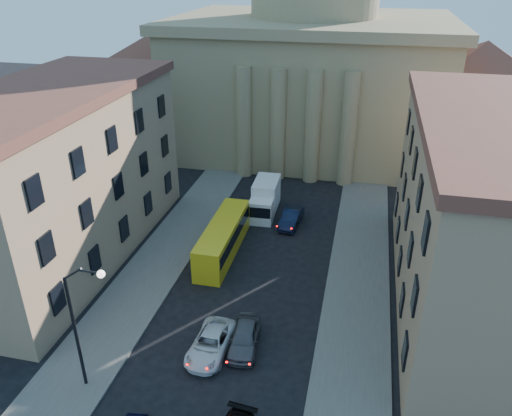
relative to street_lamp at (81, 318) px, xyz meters
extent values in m
cube|color=#55544E|center=(-1.53, 10.00, -5.21)|extent=(5.00, 60.00, 0.15)
cube|color=#55544E|center=(15.47, 10.00, -5.21)|extent=(5.00, 60.00, 0.15)
cube|color=#908059|center=(6.97, 48.00, 2.71)|extent=(34.00, 26.00, 16.00)
cube|color=#908059|center=(6.97, 48.00, 11.11)|extent=(35.50, 27.50, 1.20)
cube|color=#908059|center=(-14.03, 46.00, 0.21)|extent=(13.00, 13.00, 11.00)
cone|color=brown|center=(-14.03, 46.00, 7.71)|extent=(26.02, 26.02, 4.00)
cube|color=#908059|center=(27.97, 46.00, 0.21)|extent=(13.00, 13.00, 11.00)
cone|color=brown|center=(27.97, 46.00, 7.71)|extent=(26.02, 26.02, 4.00)
cylinder|color=#908059|center=(0.97, 34.80, 1.21)|extent=(1.80, 1.80, 13.00)
cylinder|color=#908059|center=(4.97, 34.80, 1.21)|extent=(1.80, 1.80, 13.00)
cylinder|color=#908059|center=(8.97, 34.80, 1.21)|extent=(1.80, 1.80, 13.00)
cylinder|color=#908059|center=(12.97, 34.80, 1.21)|extent=(1.80, 1.80, 13.00)
cube|color=#9B785B|center=(-10.03, 14.00, 1.71)|extent=(11.00, 26.00, 14.00)
cube|color=brown|center=(-10.03, 14.00, 9.01)|extent=(11.60, 26.60, 0.80)
cube|color=#9B785B|center=(23.97, 14.00, 1.71)|extent=(11.00, 26.00, 14.00)
cylinder|color=black|center=(-0.53, 0.00, -1.29)|extent=(0.20, 0.20, 8.00)
cylinder|color=black|center=(0.02, 0.00, 3.06)|extent=(1.30, 0.12, 0.96)
cylinder|color=black|center=(1.02, 0.00, 3.36)|extent=(1.30, 0.12, 0.12)
sphere|color=white|center=(1.77, 0.00, 3.31)|extent=(0.44, 0.44, 0.44)
imported|color=silver|center=(6.17, 4.49, -4.57)|extent=(2.57, 5.21, 1.42)
imported|color=#4D4D52|center=(8.24, 5.49, -4.50)|extent=(2.31, 4.79, 1.58)
imported|color=black|center=(8.56, 23.34, -4.52)|extent=(2.06, 4.78, 1.53)
cube|color=gold|center=(3.47, 16.80, -3.82)|extent=(2.40, 10.39, 2.93)
cube|color=black|center=(3.47, 16.80, -3.35)|extent=(2.45, 9.82, 1.04)
cylinder|color=black|center=(2.54, 13.02, -4.81)|extent=(0.29, 0.94, 0.94)
cylinder|color=black|center=(4.43, 13.03, -4.81)|extent=(0.29, 0.94, 0.94)
cylinder|color=black|center=(2.51, 20.57, -4.81)|extent=(0.29, 0.94, 0.94)
cylinder|color=black|center=(4.40, 20.58, -4.81)|extent=(0.29, 0.94, 0.94)
cube|color=silver|center=(5.53, 23.45, -4.09)|extent=(2.37, 2.47, 2.40)
cube|color=black|center=(5.56, 22.30, -3.79)|extent=(2.20, 0.19, 1.10)
cube|color=silver|center=(5.45, 26.14, -3.54)|extent=(2.52, 4.27, 3.10)
cylinder|color=black|center=(4.54, 23.02, -4.84)|extent=(0.31, 0.91, 0.90)
cylinder|color=black|center=(6.54, 23.08, -4.84)|extent=(0.31, 0.91, 0.90)
cylinder|color=black|center=(4.42, 27.01, -4.84)|extent=(0.31, 0.91, 0.90)
cylinder|color=black|center=(6.42, 27.07, -4.84)|extent=(0.31, 0.91, 0.90)
camera|label=1|loc=(14.79, -19.83, 18.47)|focal=35.00mm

